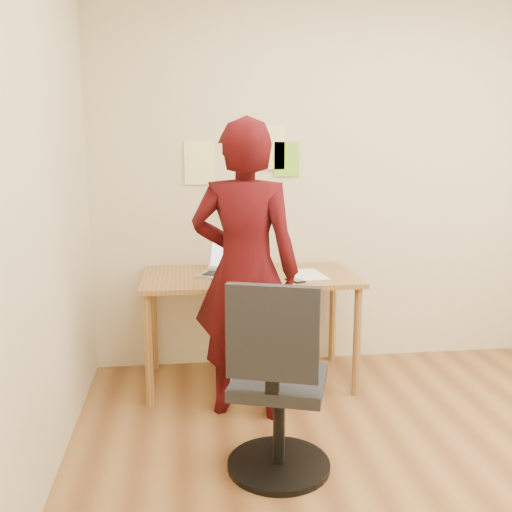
{
  "coord_description": "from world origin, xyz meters",
  "views": [
    {
      "loc": [
        -1.1,
        -2.25,
        1.58
      ],
      "look_at": [
        -0.7,
        0.95,
        0.95
      ],
      "focal_mm": 40.0,
      "sensor_mm": 36.0,
      "label": 1
    }
  ],
  "objects": [
    {
      "name": "desk",
      "position": [
        -0.69,
        1.38,
        0.65
      ],
      "size": [
        1.4,
        0.7,
        0.74
      ],
      "color": "#9A6735",
      "rests_on": "ground"
    },
    {
      "name": "wall_note_right",
      "position": [
        -0.38,
        1.74,
        1.48
      ],
      "size": [
        0.18,
        0.0,
        0.24
      ],
      "primitive_type": "cube",
      "color": "#82CF2E",
      "rests_on": "room"
    },
    {
      "name": "laptop",
      "position": [
        -0.83,
        1.41,
        0.79
      ],
      "size": [
        0.43,
        0.41,
        0.24
      ],
      "rotation": [
        0.0,
        0.0,
        -0.43
      ],
      "color": "#B1B1B8",
      "rests_on": "desk"
    },
    {
      "name": "wall_note_mid",
      "position": [
        -0.5,
        1.74,
        1.56
      ],
      "size": [
        0.21,
        0.0,
        0.3
      ],
      "primitive_type": "cube",
      "color": "#FFF298",
      "rests_on": "room"
    },
    {
      "name": "person",
      "position": [
        -0.76,
        0.94,
        0.87
      ],
      "size": [
        0.73,
        0.58,
        1.73
      ],
      "primitive_type": "imported",
      "rotation": [
        0.0,
        0.0,
        2.85
      ],
      "color": "#360709",
      "rests_on": "ground"
    },
    {
      "name": "paper_sheet",
      "position": [
        -0.32,
        1.34,
        0.74
      ],
      "size": [
        0.27,
        0.36,
        0.0
      ],
      "primitive_type": "cube",
      "rotation": [
        0.0,
        0.0,
        0.13
      ],
      "color": "white",
      "rests_on": "desk"
    },
    {
      "name": "room",
      "position": [
        0.0,
        0.0,
        1.35
      ],
      "size": [
        3.58,
        3.58,
        2.78
      ],
      "color": "brown",
      "rests_on": "ground"
    },
    {
      "name": "phone",
      "position": [
        -0.42,
        1.17,
        0.75
      ],
      "size": [
        0.12,
        0.15,
        0.01
      ],
      "rotation": [
        0.0,
        0.0,
        0.47
      ],
      "color": "black",
      "rests_on": "desk"
    },
    {
      "name": "office_chair",
      "position": [
        -0.68,
        0.24,
        0.42
      ],
      "size": [
        0.55,
        0.56,
        0.99
      ],
      "rotation": [
        0.0,
        0.0,
        -0.32
      ],
      "color": "black",
      "rests_on": "ground"
    },
    {
      "name": "wall_note_left",
      "position": [
        -0.99,
        1.74,
        1.46
      ],
      "size": [
        0.21,
        0.0,
        0.3
      ],
      "primitive_type": "cube",
      "color": "#FFF298",
      "rests_on": "room"
    }
  ]
}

